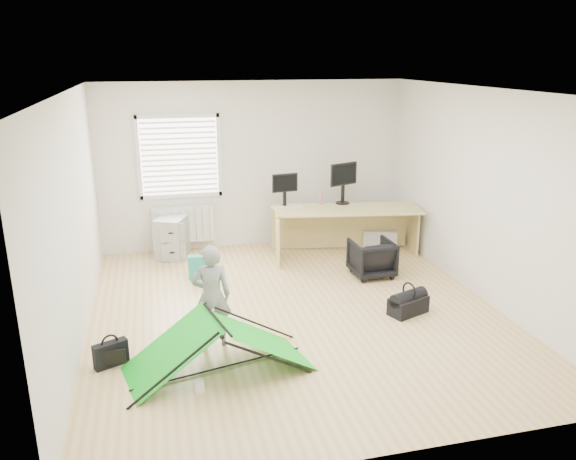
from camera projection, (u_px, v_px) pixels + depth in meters
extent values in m
plane|color=tan|center=(296.00, 311.00, 7.05)|extent=(5.50, 5.50, 0.00)
cube|color=silver|center=(254.00, 165.00, 9.20)|extent=(5.00, 0.02, 2.70)
cube|color=silver|center=(179.00, 157.00, 8.83)|extent=(1.20, 0.06, 1.20)
cube|color=silver|center=(183.00, 224.00, 9.12)|extent=(1.00, 0.12, 0.60)
cube|color=tan|center=(347.00, 232.00, 8.91)|extent=(2.38, 1.10, 0.78)
cube|color=#A0A3A5|center=(172.00, 237.00, 8.88)|extent=(0.60, 0.68, 0.65)
cube|color=black|center=(285.00, 195.00, 8.82)|extent=(0.42, 0.14, 0.39)
cube|color=black|center=(343.00, 189.00, 9.01)|extent=(0.52, 0.29, 0.49)
cube|color=beige|center=(288.00, 207.00, 8.85)|extent=(0.51, 0.23, 0.02)
cylinder|color=#B4647C|center=(320.00, 198.00, 8.99)|extent=(0.07, 0.07, 0.22)
imported|color=black|center=(372.00, 258.00, 8.12)|extent=(0.59, 0.61, 0.54)
imported|color=gray|center=(211.00, 296.00, 6.07)|extent=(0.44, 0.30, 1.17)
cube|color=silver|center=(380.00, 237.00, 9.42)|extent=(0.65, 0.55, 0.31)
cube|color=teal|center=(198.00, 267.00, 8.05)|extent=(0.29, 0.14, 0.34)
cube|color=black|center=(111.00, 354.00, 5.78)|extent=(0.36, 0.24, 0.26)
cube|color=silver|center=(199.00, 387.00, 5.36)|extent=(0.09, 0.09, 0.09)
cube|color=black|center=(408.00, 305.00, 6.96)|extent=(0.55, 0.41, 0.22)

